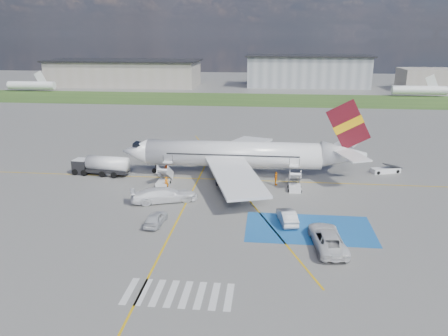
{
  "coord_description": "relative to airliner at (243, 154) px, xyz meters",
  "views": [
    {
      "loc": [
        5.24,
        -48.91,
        20.64
      ],
      "look_at": [
        -0.6,
        6.46,
        3.5
      ],
      "focal_mm": 35.0,
      "sensor_mm": 36.0,
      "label": 1
    }
  ],
  "objects": [
    {
      "name": "terminal_centre",
      "position": [
        18.49,
        121.0,
        2.61
      ],
      "size": [
        48.0,
        18.0,
        12.0
      ],
      "primitive_type": "cube",
      "color": "gray",
      "rests_on": "ground"
    },
    {
      "name": "crew_nose",
      "position": [
        -11.71,
        -0.37,
        -2.52
      ],
      "size": [
        1.08,
        1.05,
        1.75
      ],
      "primitive_type": "imported",
      "rotation": [
        0.0,
        0.0,
        -0.65
      ],
      "color": "#FF620D",
      "rests_on": "ground"
    },
    {
      "name": "staging_box",
      "position": [
        8.49,
        -18.0,
        -3.39
      ],
      "size": [
        14.0,
        8.0,
        0.01
      ],
      "primitive_type": "cube",
      "color": "#1A569D",
      "rests_on": "ground"
    },
    {
      "name": "crew_fwd",
      "position": [
        -10.21,
        -6.76,
        -2.54
      ],
      "size": [
        0.74,
        0.62,
        1.71
      ],
      "primitive_type": "imported",
      "rotation": [
        0.0,
        0.0,
        0.41
      ],
      "color": "orange",
      "rests_on": "ground"
    },
    {
      "name": "van_white_a",
      "position": [
        9.94,
        -22.0,
        -2.23
      ],
      "size": [
        3.44,
        6.46,
        2.33
      ],
      "primitive_type": "imported",
      "rotation": [
        0.0,
        0.0,
        3.24
      ],
      "color": "silver",
      "rests_on": "ground"
    },
    {
      "name": "taxiway_line_main",
      "position": [
        -1.51,
        -2.0,
        -3.39
      ],
      "size": [
        120.0,
        0.2,
        0.01
      ],
      "primitive_type": "cube",
      "color": "gold",
      "rests_on": "ground"
    },
    {
      "name": "airstairs_aft",
      "position": [
        7.49,
        -5.3,
        -2.77
      ],
      "size": [
        1.9,
        5.2,
        3.6
      ],
      "color": "silver",
      "rests_on": "ground"
    },
    {
      "name": "crew_aft",
      "position": [
        4.92,
        -3.69,
        -2.41
      ],
      "size": [
        0.51,
        1.16,
        1.96
      ],
      "primitive_type": "imported",
      "rotation": [
        0.0,
        0.0,
        1.6
      ],
      "color": "orange",
      "rests_on": "ground"
    },
    {
      "name": "gpu_cart",
      "position": [
        -19.87,
        -1.82,
        -2.65
      ],
      "size": [
        1.99,
        1.29,
        1.65
      ],
      "rotation": [
        0.0,
        0.0,
        0.0
      ],
      "color": "silver",
      "rests_on": "ground"
    },
    {
      "name": "terminal_west",
      "position": [
        -56.51,
        116.0,
        1.61
      ],
      "size": [
        60.0,
        22.0,
        10.0
      ],
      "primitive_type": "cube",
      "color": "gray",
      "rests_on": "ground"
    },
    {
      "name": "airliner",
      "position": [
        0.0,
        0.0,
        0.0
      ],
      "size": [
        36.81,
        32.95,
        11.92
      ],
      "color": "silver",
      "rests_on": "ground"
    },
    {
      "name": "car_silver_a",
      "position": [
        -8.68,
        -18.67,
        -2.64
      ],
      "size": [
        2.11,
        4.53,
        1.5
      ],
      "primitive_type": "imported",
      "rotation": [
        0.0,
        0.0,
        3.06
      ],
      "color": "silver",
      "rests_on": "ground"
    },
    {
      "name": "grass_strip",
      "position": [
        -1.51,
        81.0,
        -3.39
      ],
      "size": [
        400.0,
        30.0,
        0.01
      ],
      "primitive_type": "cube",
      "color": "#2D4C1E",
      "rests_on": "ground"
    },
    {
      "name": "airstairs_fwd",
      "position": [
        -11.01,
        -5.3,
        -2.77
      ],
      "size": [
        1.9,
        5.2,
        3.6
      ],
      "color": "silver",
      "rests_on": "ground"
    },
    {
      "name": "crosswalk",
      "position": [
        -3.31,
        -32.0,
        -3.39
      ],
      "size": [
        9.0,
        4.0,
        0.01
      ],
      "color": "silver",
      "rests_on": "ground"
    },
    {
      "name": "taxiway_line_diag",
      "position": [
        -1.51,
        -2.0,
        -3.39
      ],
      "size": [
        20.71,
        56.45,
        0.01
      ],
      "primitive_type": "cube",
      "rotation": [
        0.0,
        0.0,
        0.35
      ],
      "color": "gold",
      "rests_on": "ground"
    },
    {
      "name": "ground",
      "position": [
        -1.51,
        -14.0,
        -3.39
      ],
      "size": [
        400.0,
        400.0,
        0.0
      ],
      "primitive_type": "plane",
      "color": "#60605E",
      "rests_on": "ground"
    },
    {
      "name": "taxiway_line_cross",
      "position": [
        -6.51,
        -24.0,
        -3.39
      ],
      "size": [
        0.2,
        60.0,
        0.01
      ],
      "primitive_type": "cube",
      "color": "gold",
      "rests_on": "ground"
    },
    {
      "name": "van_white_b",
      "position": [
        -9.35,
        -11.63,
        -2.16
      ],
      "size": [
        6.8,
        4.49,
        2.47
      ],
      "primitive_type": "imported",
      "rotation": [
        0.0,
        0.0,
        1.9
      ],
      "color": "white",
      "rests_on": "ground"
    },
    {
      "name": "fuel_tanker",
      "position": [
        -21.5,
        -1.73,
        -2.14
      ],
      "size": [
        8.97,
        3.44,
        2.98
      ],
      "rotation": [
        0.0,
        0.0,
        -0.12
      ],
      "color": "black",
      "rests_on": "ground"
    },
    {
      "name": "belt_loader",
      "position": [
        21.99,
        4.04,
        -3.04
      ],
      "size": [
        4.94,
        2.94,
        1.43
      ],
      "rotation": [
        0.0,
        0.0,
        0.33
      ],
      "color": "silver",
      "rests_on": "ground"
    },
    {
      "name": "car_silver_b",
      "position": [
        6.09,
        -16.65,
        -2.6
      ],
      "size": [
        2.51,
        5.03,
        1.59
      ],
      "primitive_type": "imported",
      "rotation": [
        0.0,
        0.0,
        3.32
      ],
      "color": "#B8BAC0",
      "rests_on": "ground"
    }
  ]
}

